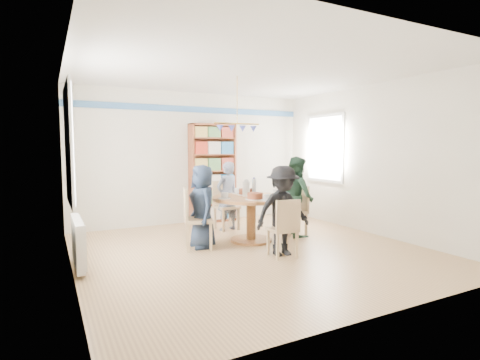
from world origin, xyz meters
TOP-DOWN VIEW (x-y plane):
  - ground at (0.00, 0.00)m, footprint 5.00×5.00m
  - room_shell at (-0.26, 0.87)m, footprint 5.00×5.00m
  - radiator at (-2.42, 0.30)m, footprint 0.12×1.00m
  - dining_table at (0.27, 0.52)m, footprint 1.30×1.30m
  - chair_left at (-0.77, 0.49)m, footprint 0.51×0.51m
  - chair_right at (1.26, 0.55)m, footprint 0.46×0.46m
  - chair_far at (0.28, 1.58)m, footprint 0.43×0.43m
  - chair_near at (0.23, -0.54)m, footprint 0.41×0.41m
  - person_left at (-0.60, 0.52)m, footprint 0.44×0.65m
  - person_right at (1.18, 0.49)m, footprint 0.65×0.77m
  - person_far at (0.27, 1.45)m, footprint 0.53×0.41m
  - person_near at (0.27, -0.42)m, footprint 0.87×0.53m
  - bookshelf at (0.35, 2.34)m, footprint 0.98×0.29m
  - tableware at (0.24, 0.54)m, footprint 1.18×1.18m

SIDE VIEW (x-z plane):
  - ground at x=0.00m, z-range 0.00..0.00m
  - radiator at x=-2.42m, z-range 0.05..0.65m
  - chair_near at x=0.23m, z-range 0.04..0.89m
  - chair_right at x=1.26m, z-range 0.04..0.94m
  - chair_far at x=0.28m, z-range 0.05..0.97m
  - chair_left at x=-0.77m, z-range 0.05..1.00m
  - dining_table at x=0.27m, z-range 0.18..0.93m
  - person_left at x=-0.60m, z-range 0.00..1.30m
  - person_far at x=0.27m, z-range 0.00..1.30m
  - person_near at x=0.27m, z-range 0.00..1.31m
  - person_right at x=1.18m, z-range 0.00..1.41m
  - tableware at x=0.24m, z-range 0.66..0.97m
  - bookshelf at x=0.35m, z-range -0.02..2.04m
  - room_shell at x=-0.26m, z-range -0.85..4.15m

